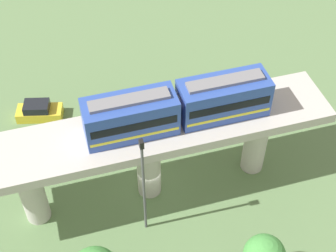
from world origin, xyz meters
The scene contains 7 objects.
ground_plane centered at (0.00, 0.00, 0.00)m, with size 120.00×120.00×0.00m, color #5B7A4C.
viaduct centered at (0.00, 0.00, 5.59)m, with size 5.20×28.00×7.40m.
train centered at (0.00, -2.32, 8.93)m, with size 2.64×13.55×3.24m.
parked_car_yellow centered at (11.11, 7.80, 0.74)m, with size 2.76×4.51×1.76m.
parked_car_silver centered at (9.79, 0.52, 0.74)m, with size 2.58×4.47×1.76m.
parked_car_red centered at (7.46, -6.11, 0.74)m, with size 2.54×4.46×1.76m.
signal_post centered at (-3.40, 1.19, 5.52)m, with size 0.44×0.28×10.00m.
Camera 1 is at (-24.67, 5.59, 34.04)m, focal length 54.08 mm.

